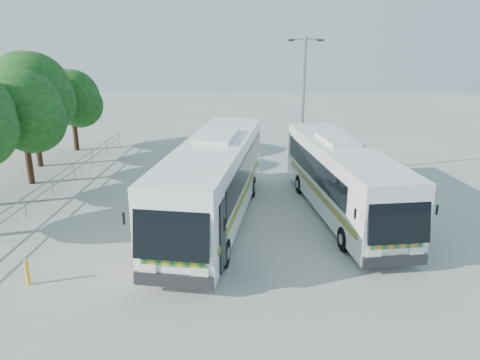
# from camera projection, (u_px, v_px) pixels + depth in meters

# --- Properties ---
(ground) EXTENTS (100.00, 100.00, 0.00)m
(ground) POSITION_uv_depth(u_px,v_px,m) (236.00, 220.00, 21.77)
(ground) COLOR #A4A49F
(ground) RESTS_ON ground
(kerb_divider) EXTENTS (0.40, 16.00, 0.15)m
(kerb_divider) POSITION_uv_depth(u_px,v_px,m) (193.00, 203.00, 23.76)
(kerb_divider) COLOR #B2B2AD
(kerb_divider) RESTS_ON ground
(railing) EXTENTS (0.06, 22.00, 1.00)m
(railing) POSITION_uv_depth(u_px,v_px,m) (60.00, 177.00, 25.81)
(railing) COLOR gray
(railing) RESTS_ON ground
(tree_far_c) EXTENTS (4.97, 4.69, 6.49)m
(tree_far_c) POSITION_uv_depth(u_px,v_px,m) (23.00, 110.00, 25.91)
(tree_far_c) COLOR #382314
(tree_far_c) RESTS_ON ground
(tree_far_d) EXTENTS (5.62, 5.30, 7.33)m
(tree_far_d) POSITION_uv_depth(u_px,v_px,m) (32.00, 92.00, 29.32)
(tree_far_d) COLOR #382314
(tree_far_d) RESTS_ON ground
(tree_far_e) EXTENTS (4.54, 4.28, 5.92)m
(tree_far_e) POSITION_uv_depth(u_px,v_px,m) (73.00, 98.00, 33.86)
(tree_far_e) COLOR #382314
(tree_far_e) RESTS_ON ground
(coach_main) EXTENTS (4.09, 13.57, 3.71)m
(coach_main) POSITION_uv_depth(u_px,v_px,m) (214.00, 180.00, 21.01)
(coach_main) COLOR white
(coach_main) RESTS_ON ground
(coach_adjacent) EXTENTS (4.46, 12.34, 3.36)m
(coach_adjacent) POSITION_uv_depth(u_px,v_px,m) (342.00, 178.00, 21.95)
(coach_adjacent) COLOR silver
(coach_adjacent) RESTS_ON ground
(lamppost) EXTENTS (2.01, 0.26, 8.22)m
(lamppost) POSITION_uv_depth(u_px,v_px,m) (303.00, 101.00, 27.42)
(lamppost) COLOR gray
(lamppost) RESTS_ON ground
(bollard) EXTENTS (0.15, 0.15, 0.95)m
(bollard) POSITION_uv_depth(u_px,v_px,m) (27.00, 272.00, 16.04)
(bollard) COLOR #ECAB0D
(bollard) RESTS_ON ground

